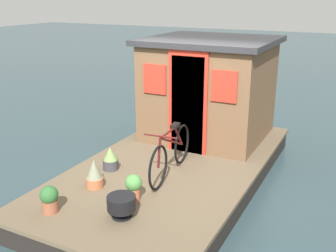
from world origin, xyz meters
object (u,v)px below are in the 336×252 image
object	(u,v)px
potted_plant_lavender	(94,174)
charcoal_grill	(122,204)
potted_plant_sage	(133,186)
bicycle	(171,153)
potted_plant_basil	(110,159)
houseboat_cabin	(209,88)
potted_plant_succulent	(49,199)

from	to	relation	value
potted_plant_lavender	charcoal_grill	distance (m)	0.96
potted_plant_sage	potted_plant_lavender	distance (m)	0.73
bicycle	charcoal_grill	bearing A→B (deg)	-179.60
bicycle	potted_plant_lavender	size ratio (longest dim) A/B	3.87
potted_plant_basil	houseboat_cabin	bearing A→B (deg)	-19.19
potted_plant_succulent	potted_plant_lavender	distance (m)	0.84
charcoal_grill	potted_plant_lavender	bearing A→B (deg)	57.23
bicycle	potted_plant_lavender	xyz separation A→B (m)	(-0.88, 0.80, -0.16)
houseboat_cabin	potted_plant_sage	xyz separation A→B (m)	(-2.95, -0.09, -0.74)
potted_plant_sage	potted_plant_basil	bearing A→B (deg)	50.78
bicycle	charcoal_grill	xyz separation A→B (m)	(-1.40, -0.01, -0.18)
potted_plant_succulent	charcoal_grill	bearing A→B (deg)	-70.59
potted_plant_lavender	potted_plant_basil	bearing A→B (deg)	13.70
houseboat_cabin	potted_plant_succulent	world-z (taller)	houseboat_cabin
potted_plant_succulent	charcoal_grill	world-z (taller)	potted_plant_succulent
houseboat_cabin	charcoal_grill	world-z (taller)	houseboat_cabin
houseboat_cabin	potted_plant_succulent	distance (m)	3.83
bicycle	potted_plant_basil	xyz separation A→B (m)	(-0.26, 0.95, -0.19)
potted_plant_basil	potted_plant_lavender	size ratio (longest dim) A/B	0.87
houseboat_cabin	bicycle	xyz separation A→B (m)	(-1.97, -0.17, -0.59)
potted_plant_sage	potted_plant_lavender	world-z (taller)	potted_plant_lavender
bicycle	potted_plant_succulent	bearing A→B (deg)	152.77
potted_plant_succulent	charcoal_grill	distance (m)	0.94
potted_plant_succulent	bicycle	bearing A→B (deg)	-27.23
houseboat_cabin	charcoal_grill	distance (m)	3.46
potted_plant_succulent	potted_plant_sage	bearing A→B (deg)	-47.46
charcoal_grill	houseboat_cabin	bearing A→B (deg)	3.07
potted_plant_sage	charcoal_grill	bearing A→B (deg)	-168.59
potted_plant_lavender	charcoal_grill	xyz separation A→B (m)	(-0.52, -0.81, -0.02)
houseboat_cabin	potted_plant_basil	world-z (taller)	houseboat_cabin
bicycle	potted_plant_sage	bearing A→B (deg)	175.54
bicycle	potted_plant_lavender	bearing A→B (deg)	137.69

